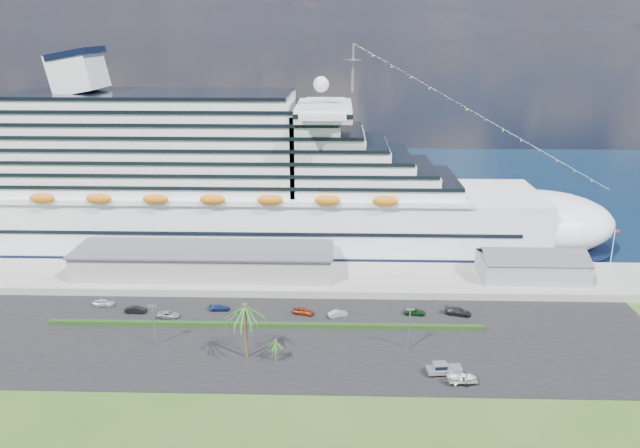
{
  "coord_description": "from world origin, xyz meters",
  "views": [
    {
      "loc": [
        6.38,
        -97.15,
        58.08
      ],
      "look_at": [
        2.7,
        30.0,
        17.59
      ],
      "focal_mm": 35.0,
      "sensor_mm": 36.0,
      "label": 1
    }
  ],
  "objects_px": {
    "parked_car_3": "(220,308)",
    "pickup_truck": "(444,368)",
    "cruise_ship": "(233,188)",
    "boat_trailer": "(463,378)"
  },
  "relations": [
    {
      "from": "parked_car_3",
      "to": "cruise_ship",
      "type": "bearing_deg",
      "value": 1.01
    },
    {
      "from": "cruise_ship",
      "to": "boat_trailer",
      "type": "height_order",
      "value": "cruise_ship"
    },
    {
      "from": "cruise_ship",
      "to": "parked_car_3",
      "type": "xyz_separation_m",
      "value": [
        2.98,
        -40.56,
        -15.94
      ]
    },
    {
      "from": "parked_car_3",
      "to": "pickup_truck",
      "type": "distance_m",
      "value": 50.04
    },
    {
      "from": "parked_car_3",
      "to": "boat_trailer",
      "type": "distance_m",
      "value": 53.96
    },
    {
      "from": "cruise_ship",
      "to": "boat_trailer",
      "type": "relative_size",
      "value": 30.1
    },
    {
      "from": "cruise_ship",
      "to": "parked_car_3",
      "type": "relative_size",
      "value": 43.84
    },
    {
      "from": "parked_car_3",
      "to": "pickup_truck",
      "type": "height_order",
      "value": "pickup_truck"
    },
    {
      "from": "cruise_ship",
      "to": "pickup_truck",
      "type": "distance_m",
      "value": 81.48
    },
    {
      "from": "cruise_ship",
      "to": "pickup_truck",
      "type": "relative_size",
      "value": 30.52
    }
  ]
}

